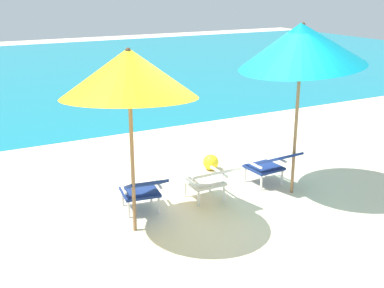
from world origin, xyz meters
The scene contains 9 objects.
ground_plane centered at (0.00, 4.00, 0.00)m, with size 40.00×40.00×0.00m, color beige.
ocean_band centered at (0.00, 12.93, 0.00)m, with size 40.00×18.00×0.01m, color teal.
swim_buoy centered at (1.00, 8.40, 0.10)m, with size 0.18×0.18×1.60m, color yellow.
lounge_chair_left centered at (-1.08, 0.02, 0.40)m, with size 0.66×0.94×0.68m.
lounge_chair_center centered at (-0.04, -0.09, 0.40)m, with size 0.55×0.88×0.68m.
lounge_chair_right centered at (1.15, -0.01, 0.40)m, with size 0.59×0.91×0.68m.
beach_umbrella_left centered at (-1.36, -0.37, 2.13)m, with size 2.33×2.35×2.51m.
beach_umbrella_right centered at (1.31, -0.36, 2.33)m, with size 2.11×2.06×2.73m.
beach_ball centered at (0.68, 1.12, 0.14)m, with size 0.28×0.28×0.28m, color yellow.
Camera 1 is at (-3.50, -6.00, 3.19)m, focal length 46.19 mm.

